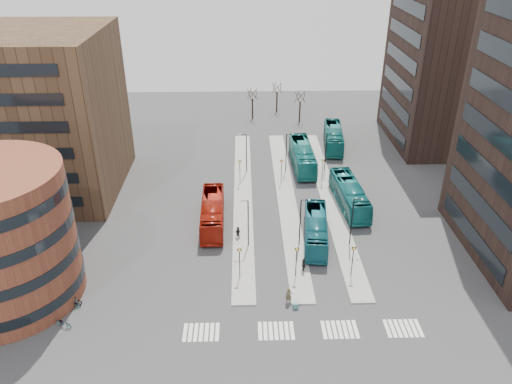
{
  "coord_description": "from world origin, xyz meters",
  "views": [
    {
      "loc": [
        -3.82,
        -30.87,
        33.55
      ],
      "look_at": [
        -2.39,
        22.19,
        5.0
      ],
      "focal_mm": 35.0,
      "sensor_mm": 36.0,
      "label": 1
    }
  ],
  "objects_px": {
    "commuter_c": "(318,259)",
    "commuter_b": "(304,266)",
    "bicycle_far": "(72,304)",
    "teal_bus_b": "(302,156)",
    "bicycle_mid": "(72,302)",
    "teal_bus_d": "(333,137)",
    "traveller": "(289,296)",
    "suitcase": "(296,306)",
    "red_bus": "(213,212)",
    "teal_bus_a": "(316,229)",
    "teal_bus_c": "(349,195)",
    "commuter_a": "(238,233)",
    "bicycle_near": "(64,323)"
  },
  "relations": [
    {
      "from": "bicycle_mid",
      "to": "teal_bus_b",
      "type": "bearing_deg",
      "value": -53.03
    },
    {
      "from": "commuter_c",
      "to": "bicycle_far",
      "type": "distance_m",
      "value": 26.07
    },
    {
      "from": "teal_bus_c",
      "to": "red_bus",
      "type": "bearing_deg",
      "value": -171.24
    },
    {
      "from": "commuter_b",
      "to": "bicycle_near",
      "type": "distance_m",
      "value": 24.78
    },
    {
      "from": "red_bus",
      "to": "commuter_a",
      "type": "bearing_deg",
      "value": -48.56
    },
    {
      "from": "traveller",
      "to": "bicycle_near",
      "type": "bearing_deg",
      "value": -177.47
    },
    {
      "from": "suitcase",
      "to": "red_bus",
      "type": "distance_m",
      "value": 18.48
    },
    {
      "from": "commuter_c",
      "to": "bicycle_near",
      "type": "height_order",
      "value": "commuter_c"
    },
    {
      "from": "teal_bus_b",
      "to": "commuter_a",
      "type": "xyz_separation_m",
      "value": [
        -9.97,
        -20.19,
        -0.97
      ]
    },
    {
      "from": "traveller",
      "to": "commuter_c",
      "type": "xyz_separation_m",
      "value": [
        3.81,
        6.14,
        -0.06
      ]
    },
    {
      "from": "teal_bus_d",
      "to": "traveller",
      "type": "height_order",
      "value": "teal_bus_d"
    },
    {
      "from": "suitcase",
      "to": "teal_bus_a",
      "type": "bearing_deg",
      "value": 62.59
    },
    {
      "from": "commuter_a",
      "to": "commuter_b",
      "type": "distance_m",
      "value": 9.97
    },
    {
      "from": "commuter_c",
      "to": "teal_bus_d",
      "type": "bearing_deg",
      "value": -157.22
    },
    {
      "from": "suitcase",
      "to": "teal_bus_d",
      "type": "xyz_separation_m",
      "value": [
        10.34,
        40.52,
        1.35
      ]
    },
    {
      "from": "teal_bus_d",
      "to": "traveller",
      "type": "xyz_separation_m",
      "value": [
        -10.96,
        -39.7,
        -0.77
      ]
    },
    {
      "from": "teal_bus_a",
      "to": "commuter_a",
      "type": "xyz_separation_m",
      "value": [
        -9.29,
        0.7,
        -0.75
      ]
    },
    {
      "from": "bicycle_far",
      "to": "teal_bus_c",
      "type": "bearing_deg",
      "value": -54.44
    },
    {
      "from": "suitcase",
      "to": "teal_bus_a",
      "type": "distance_m",
      "value": 12.53
    },
    {
      "from": "commuter_c",
      "to": "commuter_b",
      "type": "bearing_deg",
      "value": -20.82
    },
    {
      "from": "bicycle_near",
      "to": "bicycle_mid",
      "type": "relative_size",
      "value": 0.95
    },
    {
      "from": "bicycle_mid",
      "to": "commuter_b",
      "type": "bearing_deg",
      "value": -91.71
    },
    {
      "from": "traveller",
      "to": "commuter_b",
      "type": "bearing_deg",
      "value": 62.63
    },
    {
      "from": "teal_bus_b",
      "to": "bicycle_far",
      "type": "bearing_deg",
      "value": -130.38
    },
    {
      "from": "teal_bus_a",
      "to": "traveller",
      "type": "distance_m",
      "value": 11.91
    },
    {
      "from": "red_bus",
      "to": "bicycle_mid",
      "type": "height_order",
      "value": "red_bus"
    },
    {
      "from": "red_bus",
      "to": "traveller",
      "type": "xyz_separation_m",
      "value": [
        8.33,
        -15.29,
        -0.73
      ]
    },
    {
      "from": "teal_bus_c",
      "to": "teal_bus_d",
      "type": "height_order",
      "value": "teal_bus_c"
    },
    {
      "from": "red_bus",
      "to": "teal_bus_c",
      "type": "bearing_deg",
      "value": 11.42
    },
    {
      "from": "red_bus",
      "to": "teal_bus_b",
      "type": "height_order",
      "value": "teal_bus_b"
    },
    {
      "from": "commuter_b",
      "to": "red_bus",
      "type": "bearing_deg",
      "value": 34.94
    },
    {
      "from": "teal_bus_a",
      "to": "commuter_b",
      "type": "distance_m",
      "value": 6.59
    },
    {
      "from": "traveller",
      "to": "commuter_b",
      "type": "relative_size",
      "value": 1.01
    },
    {
      "from": "commuter_b",
      "to": "commuter_c",
      "type": "relative_size",
      "value": 1.06
    },
    {
      "from": "commuter_a",
      "to": "commuter_b",
      "type": "relative_size",
      "value": 0.89
    },
    {
      "from": "bicycle_mid",
      "to": "teal_bus_c",
      "type": "bearing_deg",
      "value": -71.81
    },
    {
      "from": "teal_bus_a",
      "to": "traveller",
      "type": "relative_size",
      "value": 6.17
    },
    {
      "from": "commuter_c",
      "to": "bicycle_mid",
      "type": "relative_size",
      "value": 0.91
    },
    {
      "from": "bicycle_far",
      "to": "teal_bus_b",
      "type": "bearing_deg",
      "value": -35.68
    },
    {
      "from": "teal_bus_b",
      "to": "bicycle_near",
      "type": "height_order",
      "value": "teal_bus_b"
    },
    {
      "from": "teal_bus_d",
      "to": "commuter_c",
      "type": "relative_size",
      "value": 7.17
    },
    {
      "from": "teal_bus_d",
      "to": "traveller",
      "type": "distance_m",
      "value": 41.19
    },
    {
      "from": "teal_bus_b",
      "to": "commuter_c",
      "type": "height_order",
      "value": "teal_bus_b"
    },
    {
      "from": "traveller",
      "to": "teal_bus_a",
      "type": "bearing_deg",
      "value": 64.69
    },
    {
      "from": "bicycle_mid",
      "to": "bicycle_far",
      "type": "xyz_separation_m",
      "value": [
        0.0,
        -0.07,
        -0.1
      ]
    },
    {
      "from": "suitcase",
      "to": "teal_bus_b",
      "type": "xyz_separation_m",
      "value": [
        4.2,
        32.86,
        1.45
      ]
    },
    {
      "from": "commuter_b",
      "to": "bicycle_mid",
      "type": "height_order",
      "value": "commuter_b"
    },
    {
      "from": "teal_bus_c",
      "to": "commuter_a",
      "type": "distance_m",
      "value": 16.7
    },
    {
      "from": "teal_bus_b",
      "to": "teal_bus_d",
      "type": "distance_m",
      "value": 9.82
    },
    {
      "from": "red_bus",
      "to": "commuter_a",
      "type": "xyz_separation_m",
      "value": [
        3.18,
        -3.44,
        -0.84
      ]
    }
  ]
}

